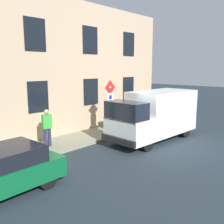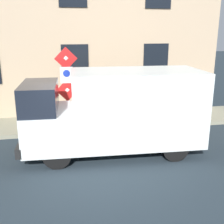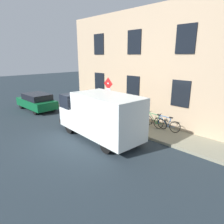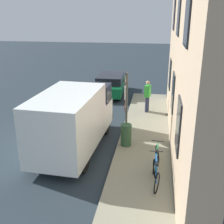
{
  "view_description": "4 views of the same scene",
  "coord_description": "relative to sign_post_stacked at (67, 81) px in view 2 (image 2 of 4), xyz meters",
  "views": [
    {
      "loc": [
        -5.94,
        10.1,
        3.72
      ],
      "look_at": [
        2.7,
        0.62,
        1.47
      ],
      "focal_mm": 40.85,
      "sensor_mm": 36.0,
      "label": 1
    },
    {
      "loc": [
        -6.84,
        0.79,
        3.63
      ],
      "look_at": [
        2.34,
        -1.03,
        0.91
      ],
      "focal_mm": 45.44,
      "sensor_mm": 36.0,
      "label": 2
    },
    {
      "loc": [
        -5.57,
        -8.59,
        4.37
      ],
      "look_at": [
        2.91,
        -0.01,
        0.94
      ],
      "focal_mm": 31.73,
      "sensor_mm": 36.0,
      "label": 3
    },
    {
      "loc": [
        4.26,
        -10.94,
        5.32
      ],
      "look_at": [
        2.49,
        0.06,
        1.34
      ],
      "focal_mm": 45.38,
      "sensor_mm": 36.0,
      "label": 4
    }
  ],
  "objects": [
    {
      "name": "ground_plane",
      "position": [
        -3.01,
        -0.44,
        -1.93
      ],
      "size": [
        80.0,
        80.0,
        0.0
      ],
      "primitive_type": "plane",
      "color": "#242F37"
    },
    {
      "name": "bicycle_green",
      "position": [
        1.39,
        -2.68,
        -1.42
      ],
      "size": [
        0.46,
        1.72,
        0.89
      ],
      "rotation": [
        0.0,
        0.0,
        1.51
      ],
      "color": "black",
      "rests_on": "sidewalk_slab"
    },
    {
      "name": "delivery_van",
      "position": [
        -1.91,
        -1.36,
        -0.59
      ],
      "size": [
        2.28,
        5.43,
        2.5
      ],
      "rotation": [
        0.0,
        0.0,
        1.52
      ],
      "color": "white",
      "rests_on": "ground_plane"
    },
    {
      "name": "sign_post_stacked",
      "position": [
        0.0,
        0.0,
        0.0
      ],
      "size": [
        0.15,
        0.56,
        2.82
      ],
      "color": "#474C47",
      "rests_on": "sidewalk_slab"
    },
    {
      "name": "bicycle_blue",
      "position": [
        1.39,
        -3.48,
        -1.42
      ],
      "size": [
        0.46,
        1.72,
        0.89
      ],
      "rotation": [
        0.0,
        0.0,
        1.62
      ],
      "color": "black",
      "rests_on": "sidewalk_slab"
    },
    {
      "name": "sidewalk_slab",
      "position": [
        0.87,
        -0.44,
        -1.86
      ],
      "size": [
        2.14,
        14.62,
        0.14
      ],
      "primitive_type": "cube",
      "color": "gray",
      "rests_on": "ground_plane"
    },
    {
      "name": "litter_bin",
      "position": [
        0.15,
        -0.93,
        -1.34
      ],
      "size": [
        0.44,
        0.44,
        0.9
      ],
      "primitive_type": "cylinder",
      "color": "#2D5133",
      "rests_on": "sidewalk_slab"
    },
    {
      "name": "building_facade",
      "position": [
        2.28,
        -0.44,
        1.7
      ],
      "size": [
        0.75,
        12.62,
        7.26
      ],
      "color": "tan",
      "rests_on": "ground_plane"
    }
  ]
}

